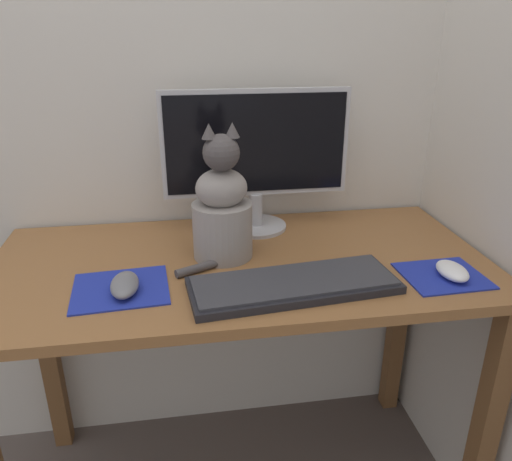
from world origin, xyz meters
name	(u,v)px	position (x,y,z in m)	size (l,w,h in m)	color
wall_back	(223,36)	(0.00, 0.33, 1.25)	(7.00, 0.04, 2.50)	beige
desk	(241,303)	(0.00, 0.00, 0.63)	(1.21, 0.59, 0.75)	brown
monitor	(256,153)	(0.07, 0.20, 0.96)	(0.50, 0.17, 0.38)	#B2B2B7
keyboard	(294,284)	(0.10, -0.16, 0.76)	(0.47, 0.21, 0.02)	black
mousepad_left	(121,289)	(-0.28, -0.10, 0.75)	(0.22, 0.19, 0.00)	#1E2D9E
mousepad_right	(443,276)	(0.45, -0.16, 0.75)	(0.19, 0.17, 0.00)	#1E2D9E
computer_mouse_left	(125,285)	(-0.26, -0.12, 0.77)	(0.06, 0.11, 0.03)	slate
computer_mouse_right	(452,271)	(0.46, -0.17, 0.77)	(0.06, 0.10, 0.03)	white
cat	(222,209)	(-0.04, 0.03, 0.87)	(0.20, 0.19, 0.33)	gray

